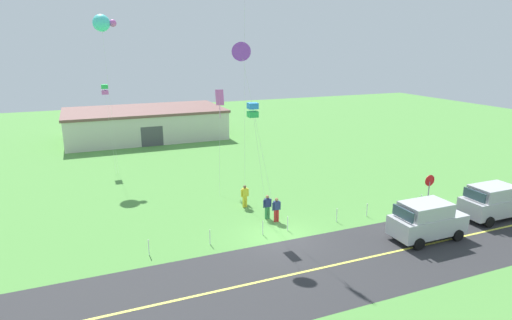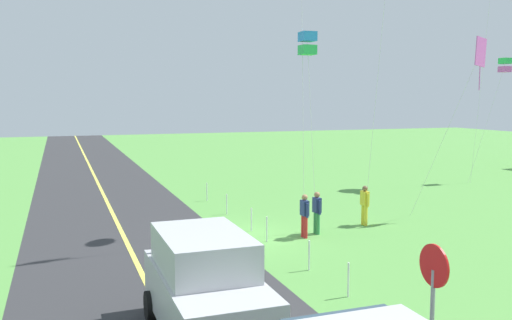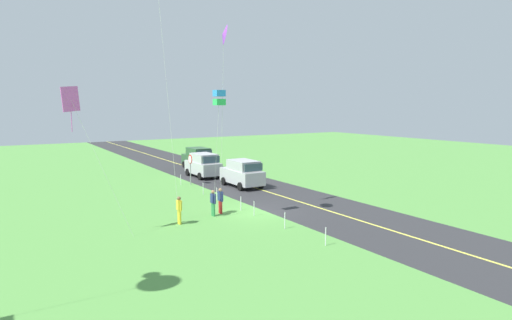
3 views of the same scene
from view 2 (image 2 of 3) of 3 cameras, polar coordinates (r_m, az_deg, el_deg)
The scene contains 17 objects.
ground_plane at distance 20.10m, azimuth -1.59°, elevation -8.27°, with size 120.00×120.00×0.10m, color #549342.
asphalt_road at distance 19.25m, azimuth -13.10°, elevation -8.94°, with size 120.00×7.00×0.00m, color #2D2D30.
road_centre_stripe at distance 19.25m, azimuth -13.10°, elevation -8.93°, with size 120.00×0.16×0.00m, color #E5E04C.
car_suv_foreground at distance 11.78m, azimuth -5.32°, elevation -12.90°, with size 4.40×2.12×2.24m.
stop_sign at distance 10.19m, azimuth 18.04°, elevation -12.47°, with size 0.76×0.08×2.56m.
person_adult_near at distance 20.01m, azimuth 5.09°, elevation -5.67°, with size 0.58×0.22×1.60m.
person_adult_companion at distance 20.59m, azimuth 6.37°, elevation -5.34°, with size 0.58×0.22×1.60m.
person_child_watcher at distance 22.28m, azimuth 11.28°, elevation -4.53°, with size 0.58×0.22×1.60m.
kite_blue_mid at distance 21.17m, azimuth 5.40°, elevation 12.00°, with size 1.29×0.56×7.56m.
kite_green_far at distance 25.14m, azimuth 22.35°, elevation 10.13°, with size 1.21×3.00×7.64m.
kite_orange_near at distance 36.91m, azimuth 24.56°, elevation 8.98°, with size 0.56×2.84×7.52m.
fence_post_0 at distance 27.19m, azimuth -5.15°, elevation -3.34°, with size 0.05×0.05×0.90m, color silver.
fence_post_1 at distance 23.99m, azimuth -3.08°, elevation -4.64°, with size 0.05×0.05×0.90m, color silver.
fence_post_2 at distance 20.97m, azimuth -0.49°, elevation -6.24°, with size 0.05×0.05×0.90m, color silver.
fence_post_3 at distance 19.48m, azimuth 1.13°, elevation -7.23°, with size 0.05×0.05×0.90m, color silver.
fence_post_4 at distance 16.39m, azimuth 5.57°, elevation -9.89°, with size 0.05×0.05×0.90m, color silver.
fence_post_5 at distance 14.44m, azimuth 9.63°, elevation -12.24°, with size 0.05×0.05×0.90m, color silver.
Camera 2 is at (18.46, -6.12, 5.04)m, focal length 38.28 mm.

